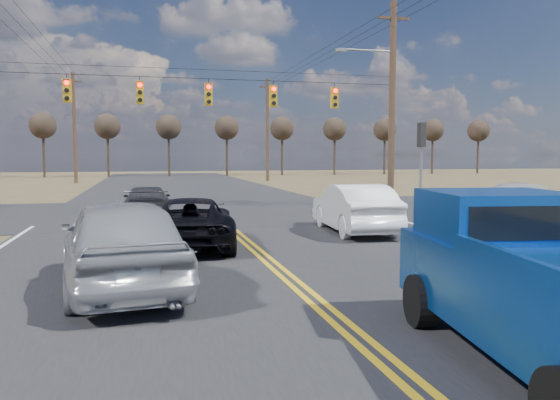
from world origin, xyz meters
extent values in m
plane|color=brown|center=(0.00, 0.00, 0.00)|extent=(160.00, 160.00, 0.00)
cube|color=#28282B|center=(0.00, 10.00, 0.00)|extent=(14.00, 120.00, 0.02)
cube|color=#28282B|center=(0.00, 18.00, 0.00)|extent=(120.00, 12.00, 0.02)
cylinder|color=#473323|center=(9.00, 18.00, 5.00)|extent=(0.32, 0.32, 10.00)
cube|color=#473323|center=(9.00, 18.00, 9.20)|extent=(1.60, 0.12, 0.12)
cylinder|color=black|center=(0.00, 18.00, 6.00)|extent=(18.00, 0.02, 0.02)
cylinder|color=black|center=(0.00, 18.00, 6.40)|extent=(18.00, 0.02, 0.02)
cube|color=#B28C14|center=(-6.00, 18.00, 5.30)|extent=(0.34, 0.24, 1.00)
cylinder|color=#FF0C05|center=(-6.00, 17.86, 5.63)|extent=(0.20, 0.06, 0.20)
cylinder|color=black|center=(-6.00, 17.86, 5.30)|extent=(0.20, 0.06, 0.20)
cylinder|color=black|center=(-6.00, 17.86, 4.97)|extent=(0.20, 0.06, 0.20)
cube|color=black|center=(-6.00, 17.83, 5.74)|extent=(0.24, 0.14, 0.03)
cube|color=#B28C14|center=(-3.00, 18.00, 5.30)|extent=(0.34, 0.24, 1.00)
cylinder|color=#FF0C05|center=(-3.00, 17.86, 5.63)|extent=(0.20, 0.06, 0.20)
cylinder|color=black|center=(-3.00, 17.86, 5.30)|extent=(0.20, 0.06, 0.20)
cylinder|color=black|center=(-3.00, 17.86, 4.97)|extent=(0.20, 0.06, 0.20)
cube|color=black|center=(-3.00, 17.83, 5.74)|extent=(0.24, 0.14, 0.03)
cube|color=#B28C14|center=(0.00, 18.00, 5.30)|extent=(0.34, 0.24, 1.00)
cylinder|color=#FF0C05|center=(0.00, 17.86, 5.63)|extent=(0.20, 0.06, 0.20)
cylinder|color=black|center=(0.00, 17.86, 5.30)|extent=(0.20, 0.06, 0.20)
cylinder|color=black|center=(0.00, 17.86, 4.97)|extent=(0.20, 0.06, 0.20)
cube|color=black|center=(0.00, 17.83, 5.74)|extent=(0.24, 0.14, 0.03)
cube|color=#B28C14|center=(3.00, 18.00, 5.30)|extent=(0.34, 0.24, 1.00)
cylinder|color=#FF0C05|center=(3.00, 17.86, 5.63)|extent=(0.20, 0.06, 0.20)
cylinder|color=black|center=(3.00, 17.86, 5.30)|extent=(0.20, 0.06, 0.20)
cylinder|color=black|center=(3.00, 17.86, 4.97)|extent=(0.20, 0.06, 0.20)
cube|color=black|center=(3.00, 17.83, 5.74)|extent=(0.24, 0.14, 0.03)
cube|color=#B28C14|center=(6.00, 18.00, 5.30)|extent=(0.34, 0.24, 1.00)
cylinder|color=#FF0C05|center=(6.00, 17.86, 5.63)|extent=(0.20, 0.06, 0.20)
cylinder|color=black|center=(6.00, 17.86, 5.30)|extent=(0.20, 0.06, 0.20)
cylinder|color=black|center=(6.00, 17.86, 4.97)|extent=(0.20, 0.06, 0.20)
cube|color=black|center=(6.00, 17.83, 5.74)|extent=(0.24, 0.14, 0.03)
cylinder|color=slate|center=(8.20, 13.50, 1.60)|extent=(0.12, 0.12, 3.20)
cube|color=black|center=(8.20, 13.50, 3.40)|extent=(0.24, 0.34, 1.00)
cylinder|color=slate|center=(7.60, 18.00, 7.60)|extent=(2.80, 0.10, 0.10)
cube|color=slate|center=(6.30, 18.00, 7.55)|extent=(0.55, 0.22, 0.14)
cylinder|color=#473323|center=(-9.00, 46.00, 5.00)|extent=(0.32, 0.32, 10.00)
cube|color=#473323|center=(-9.00, 46.00, 9.20)|extent=(1.60, 0.12, 0.12)
cylinder|color=#473323|center=(9.00, 46.00, 5.00)|extent=(0.32, 0.32, 10.00)
cube|color=#473323|center=(9.00, 46.00, 9.20)|extent=(1.60, 0.12, 0.12)
cylinder|color=black|center=(8.30, 17.00, 9.30)|extent=(0.02, 58.00, 0.02)
cylinder|color=black|center=(9.00, 17.00, 9.30)|extent=(0.02, 58.00, 0.02)
cylinder|color=black|center=(9.70, 17.00, 9.30)|extent=(0.02, 58.00, 0.02)
cylinder|color=#33261C|center=(-14.00, 60.00, 2.75)|extent=(0.28, 0.28, 5.50)
sphere|color=#2D231C|center=(-14.00, 60.00, 5.90)|extent=(3.00, 3.00, 3.00)
cylinder|color=#33261C|center=(-7.00, 60.00, 2.75)|extent=(0.28, 0.28, 5.50)
sphere|color=#2D231C|center=(-7.00, 60.00, 5.90)|extent=(3.00, 3.00, 3.00)
cylinder|color=#33261C|center=(0.00, 60.00, 2.75)|extent=(0.28, 0.28, 5.50)
sphere|color=#2D231C|center=(0.00, 60.00, 5.90)|extent=(3.00, 3.00, 3.00)
cylinder|color=#33261C|center=(7.00, 60.00, 2.75)|extent=(0.28, 0.28, 5.50)
sphere|color=#2D231C|center=(7.00, 60.00, 5.90)|extent=(3.00, 3.00, 3.00)
cylinder|color=#33261C|center=(14.00, 60.00, 2.75)|extent=(0.28, 0.28, 5.50)
sphere|color=#2D231C|center=(14.00, 60.00, 5.90)|extent=(3.00, 3.00, 3.00)
cylinder|color=#33261C|center=(21.00, 60.00, 2.75)|extent=(0.28, 0.28, 5.50)
sphere|color=#2D231C|center=(21.00, 60.00, 5.90)|extent=(3.00, 3.00, 3.00)
cylinder|color=#33261C|center=(28.00, 60.00, 2.75)|extent=(0.28, 0.28, 5.50)
sphere|color=#2D231C|center=(28.00, 60.00, 5.90)|extent=(3.00, 3.00, 3.00)
cylinder|color=#33261C|center=(35.00, 60.00, 2.75)|extent=(0.28, 0.28, 5.50)
sphere|color=#2D231C|center=(35.00, 60.00, 5.90)|extent=(3.00, 3.00, 3.00)
cylinder|color=#33261C|center=(42.00, 60.00, 2.75)|extent=(0.28, 0.28, 5.50)
sphere|color=#2D231C|center=(42.00, 60.00, 5.90)|extent=(3.00, 3.00, 3.00)
cylinder|color=black|center=(1.13, 0.34, 0.40)|extent=(0.43, 0.83, 0.80)
cylinder|color=black|center=(3.00, 0.06, 0.40)|extent=(0.43, 0.83, 0.80)
cube|color=#0D3E91|center=(1.81, -1.57, 0.90)|extent=(2.75, 5.60, 0.99)
cube|color=#0D3E91|center=(2.02, -0.14, 1.71)|extent=(2.07, 1.94, 0.72)
cube|color=black|center=(1.90, -0.96, 1.71)|extent=(1.58, 0.29, 0.45)
cube|color=#0D3E91|center=(0.72, -2.47, 1.49)|extent=(0.57, 3.26, 0.20)
imported|color=#A3A6AB|center=(-3.32, 3.84, 0.91)|extent=(2.82, 5.56, 1.82)
imported|color=black|center=(-1.64, 8.41, 0.70)|extent=(2.81, 5.24, 1.40)
imported|color=white|center=(3.89, 10.00, 0.81)|extent=(2.06, 5.04, 1.63)
imported|color=#343439|center=(-2.80, 15.50, 0.66)|extent=(1.94, 4.61, 1.33)
imported|color=#A0A3A8|center=(14.06, 14.45, 0.65)|extent=(1.60, 4.01, 1.30)
camera|label=1|loc=(-2.86, -6.94, 2.59)|focal=35.00mm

